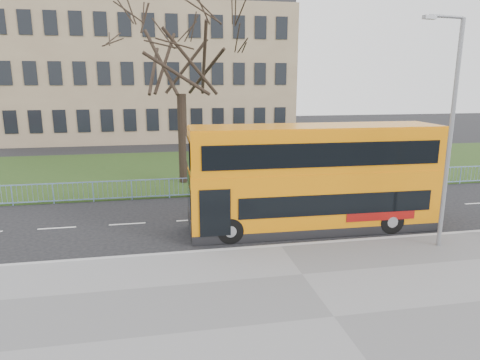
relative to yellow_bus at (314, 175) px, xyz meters
name	(u,v)px	position (x,y,z in m)	size (l,w,h in m)	color
ground	(270,234)	(-1.99, -0.39, -2.38)	(120.00, 120.00, 0.00)	black
pavement	(334,319)	(-1.99, -7.14, -2.32)	(80.00, 10.50, 0.12)	slate
kerb	(280,246)	(-1.99, -1.94, -2.31)	(80.00, 0.20, 0.14)	#9C9B9E
grass_verge	(221,167)	(-1.99, 13.91, -2.34)	(80.00, 15.40, 0.08)	#213B15
guard_railing	(241,185)	(-1.99, 6.21, -1.83)	(40.00, 0.12, 1.10)	#7B9DDA
bare_tree	(181,76)	(-4.99, 9.61, 4.20)	(9.10, 9.10, 13.00)	black
civic_building	(152,75)	(-6.99, 34.61, 4.62)	(30.00, 15.00, 14.00)	#8F765A
yellow_bus	(314,175)	(0.00, 0.00, 0.00)	(10.63, 2.74, 4.44)	orange
street_lamp	(449,126)	(3.91, -3.05, 2.31)	(1.76, 0.43, 8.33)	gray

